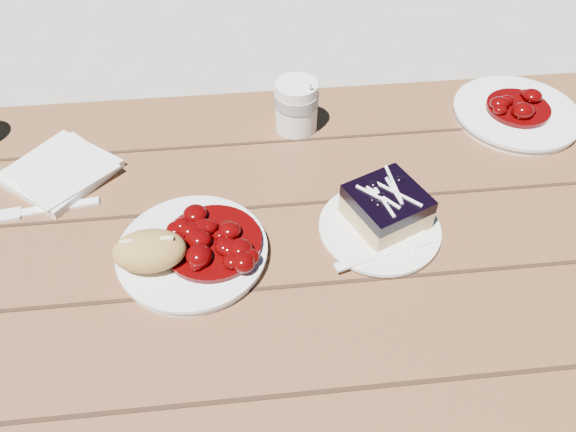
{
  "coord_description": "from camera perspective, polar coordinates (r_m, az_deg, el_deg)",
  "views": [
    {
      "loc": [
        -0.16,
        -0.54,
        1.39
      ],
      "look_at": [
        -0.1,
        -0.0,
        0.81
      ],
      "focal_mm": 35.0,
      "sensor_mm": 36.0,
      "label": 1
    }
  ],
  "objects": [
    {
      "name": "napkin_stack",
      "position": [
        1.02,
        -22.14,
        4.22
      ],
      "size": [
        0.21,
        0.21,
        0.01
      ],
      "primitive_type": "cube",
      "rotation": [
        0.0,
        0.0,
        0.88
      ],
      "color": "white",
      "rests_on": "picnic_table"
    },
    {
      "name": "second_stew",
      "position": [
        1.13,
        22.55,
        10.73
      ],
      "size": [
        0.12,
        0.12,
        0.04
      ],
      "primitive_type": null,
      "color": "#4C0203",
      "rests_on": "second_plate"
    },
    {
      "name": "coffee_cup",
      "position": [
        1.02,
        0.86,
        11.08
      ],
      "size": [
        0.08,
        0.08,
        0.09
      ],
      "primitive_type": "cylinder",
      "color": "white",
      "rests_on": "picnic_table"
    },
    {
      "name": "bread_roll",
      "position": [
        0.8,
        -13.9,
        -3.46
      ],
      "size": [
        0.1,
        0.07,
        0.05
      ],
      "primitive_type": "ellipsoid",
      "rotation": [
        0.0,
        0.0,
        0.01
      ],
      "color": "#AB8241",
      "rests_on": "main_plate"
    },
    {
      "name": "main_plate",
      "position": [
        0.83,
        -9.66,
        -3.68
      ],
      "size": [
        0.21,
        0.21,
        0.02
      ],
      "primitive_type": "cylinder",
      "color": "white",
      "rests_on": "picnic_table"
    },
    {
      "name": "picnic_table",
      "position": [
        0.98,
        5.99,
        -8.43
      ],
      "size": [
        2.0,
        1.55,
        0.75
      ],
      "color": "brown",
      "rests_on": "ground"
    },
    {
      "name": "goulash_stew",
      "position": [
        0.81,
        -7.8,
        -1.95
      ],
      "size": [
        0.14,
        0.14,
        0.04
      ],
      "primitive_type": null,
      "color": "#4C0203",
      "rests_on": "main_plate"
    },
    {
      "name": "blueberry_cake",
      "position": [
        0.85,
        9.96,
        0.97
      ],
      "size": [
        0.14,
        0.14,
        0.06
      ],
      "rotation": [
        0.0,
        0.0,
        0.41
      ],
      "color": "tan",
      "rests_on": "dessert_plate"
    },
    {
      "name": "fork_dessert",
      "position": [
        0.82,
        8.79,
        -3.93
      ],
      "size": [
        0.16,
        0.07,
        0.0
      ],
      "primitive_type": null,
      "rotation": [
        0.0,
        0.0,
        -1.28
      ],
      "color": "white",
      "rests_on": "dessert_plate"
    },
    {
      "name": "dessert_plate",
      "position": [
        0.86,
        9.26,
        -1.33
      ],
      "size": [
        0.18,
        0.18,
        0.01
      ],
      "primitive_type": "cylinder",
      "color": "white",
      "rests_on": "picnic_table"
    },
    {
      "name": "fork_table",
      "position": [
        0.96,
        -22.26,
        0.87
      ],
      "size": [
        0.16,
        0.05,
        0.0
      ],
      "primitive_type": null,
      "rotation": [
        0.0,
        0.0,
        1.7
      ],
      "color": "white",
      "rests_on": "picnic_table"
    },
    {
      "name": "second_plate",
      "position": [
        1.15,
        22.14,
        9.58
      ],
      "size": [
        0.23,
        0.23,
        0.02
      ],
      "primitive_type": "cylinder",
      "color": "white",
      "rests_on": "picnic_table"
    }
  ]
}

